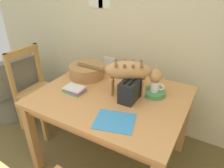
{
  "coord_description": "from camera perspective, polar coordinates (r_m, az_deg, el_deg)",
  "views": [
    {
      "loc": [
        0.74,
        0.1,
        1.67
      ],
      "look_at": [
        -0.0,
        1.41,
        0.85
      ],
      "focal_mm": 33.64,
      "sensor_mm": 36.0,
      "label": 1
    }
  ],
  "objects": [
    {
      "name": "wicker_armchair",
      "position": [
        2.99,
        -25.51,
        -2.31
      ],
      "size": [
        0.64,
        0.67,
        0.78
      ],
      "rotation": [
        0.0,
        0.0,
        1.39
      ],
      "color": "slate",
      "rests_on": "ground_plane"
    },
    {
      "name": "wooden_chair_far",
      "position": [
        2.52,
        -19.41,
        -1.85
      ],
      "size": [
        0.42,
        0.42,
        0.94
      ],
      "rotation": [
        0.0,
        0.0,
        -1.58
      ],
      "color": "tan",
      "rests_on": "ground_plane"
    },
    {
      "name": "magazine",
      "position": [
        1.47,
        0.7,
        -10.04
      ],
      "size": [
        0.32,
        0.29,
        0.01
      ],
      "primitive_type": "cube",
      "rotation": [
        0.0,
        0.0,
        0.27
      ],
      "color": "#3C92D2",
      "rests_on": "dining_table"
    },
    {
      "name": "toaster",
      "position": [
        1.66,
        4.86,
        -1.77
      ],
      "size": [
        0.12,
        0.2,
        0.18
      ],
      "color": "black",
      "rests_on": "dining_table"
    },
    {
      "name": "dining_table",
      "position": [
        1.81,
        -0.0,
        -5.21
      ],
      "size": [
        1.22,
        0.98,
        0.75
      ],
      "color": "tan",
      "rests_on": "ground_plane"
    },
    {
      "name": "coffee_mug",
      "position": [
        1.76,
        11.62,
        -0.56
      ],
      "size": [
        0.12,
        0.08,
        0.09
      ],
      "color": "white",
      "rests_on": "saucer_bowl"
    },
    {
      "name": "wall_rear",
      "position": [
        2.22,
        9.84,
        17.37
      ],
      "size": [
        4.51,
        0.11,
        2.5
      ],
      "color": "beige",
      "rests_on": "ground_plane"
    },
    {
      "name": "cat",
      "position": [
        1.69,
        5.01,
        3.29
      ],
      "size": [
        0.63,
        0.33,
        0.29
      ],
      "rotation": [
        0.0,
        0.0,
        -1.14
      ],
      "color": "tan",
      "rests_on": "dining_table"
    },
    {
      "name": "wicker_basket",
      "position": [
        2.05,
        -6.85,
        3.6
      ],
      "size": [
        0.34,
        0.34,
        0.12
      ],
      "color": "#AE7C45",
      "rests_on": "dining_table"
    },
    {
      "name": "book_stack",
      "position": [
        1.82,
        -10.23,
        -1.5
      ],
      "size": [
        0.18,
        0.14,
        0.04
      ],
      "color": "#56A659",
      "rests_on": "dining_table"
    },
    {
      "name": "saucer_bowl",
      "position": [
        1.79,
        11.3,
        -2.32
      ],
      "size": [
        0.19,
        0.19,
        0.04
      ],
      "primitive_type": "cylinder",
      "color": "#448C50",
      "rests_on": "dining_table"
    }
  ]
}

